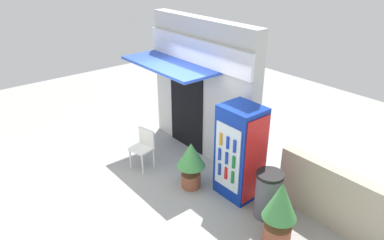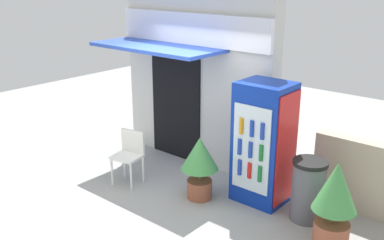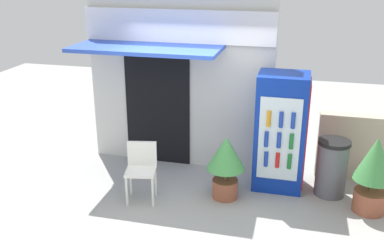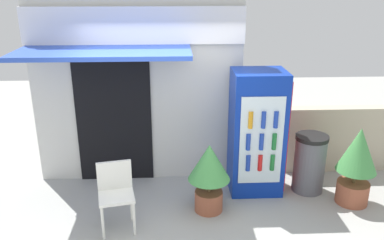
{
  "view_description": "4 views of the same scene",
  "coord_description": "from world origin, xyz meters",
  "px_view_note": "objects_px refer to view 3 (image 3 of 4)",
  "views": [
    {
      "loc": [
        5.3,
        -3.47,
        4.38
      ],
      "look_at": [
        0.37,
        0.58,
        1.38
      ],
      "focal_mm": 33.78,
      "sensor_mm": 36.0,
      "label": 1
    },
    {
      "loc": [
        4.49,
        -4.42,
        3.35
      ],
      "look_at": [
        0.4,
        0.41,
        1.24
      ],
      "focal_mm": 41.49,
      "sensor_mm": 36.0,
      "label": 2
    },
    {
      "loc": [
        1.52,
        -5.55,
        3.44
      ],
      "look_at": [
        -0.0,
        0.55,
        1.16
      ],
      "focal_mm": 41.24,
      "sensor_mm": 36.0,
      "label": 3
    },
    {
      "loc": [
        0.1,
        -4.45,
        3.12
      ],
      "look_at": [
        0.33,
        0.52,
        1.31
      ],
      "focal_mm": 37.34,
      "sensor_mm": 36.0,
      "label": 4
    }
  ],
  "objects_px": {
    "plastic_chair": "(141,166)",
    "trash_bin": "(332,167)",
    "potted_plant_curbside": "(374,170)",
    "drink_cooler": "(281,132)",
    "potted_plant_near_shop": "(226,161)"
  },
  "relations": [
    {
      "from": "plastic_chair",
      "to": "potted_plant_near_shop",
      "type": "distance_m",
      "value": 1.27
    },
    {
      "from": "potted_plant_near_shop",
      "to": "plastic_chair",
      "type": "bearing_deg",
      "value": -165.2
    },
    {
      "from": "plastic_chair",
      "to": "trash_bin",
      "type": "relative_size",
      "value": 0.99
    },
    {
      "from": "potted_plant_curbside",
      "to": "potted_plant_near_shop",
      "type": "bearing_deg",
      "value": -177.07
    },
    {
      "from": "potted_plant_near_shop",
      "to": "trash_bin",
      "type": "distance_m",
      "value": 1.65
    },
    {
      "from": "plastic_chair",
      "to": "potted_plant_curbside",
      "type": "distance_m",
      "value": 3.35
    },
    {
      "from": "potted_plant_near_shop",
      "to": "drink_cooler",
      "type": "bearing_deg",
      "value": 37.26
    },
    {
      "from": "potted_plant_near_shop",
      "to": "potted_plant_curbside",
      "type": "relative_size",
      "value": 0.86
    },
    {
      "from": "drink_cooler",
      "to": "plastic_chair",
      "type": "distance_m",
      "value": 2.22
    },
    {
      "from": "potted_plant_near_shop",
      "to": "potted_plant_curbside",
      "type": "xyz_separation_m",
      "value": [
        2.1,
        0.11,
        0.05
      ]
    },
    {
      "from": "potted_plant_near_shop",
      "to": "potted_plant_curbside",
      "type": "distance_m",
      "value": 2.1
    },
    {
      "from": "plastic_chair",
      "to": "drink_cooler",
      "type": "bearing_deg",
      "value": 24.41
    },
    {
      "from": "potted_plant_near_shop",
      "to": "potted_plant_curbside",
      "type": "bearing_deg",
      "value": 2.93
    },
    {
      "from": "potted_plant_curbside",
      "to": "trash_bin",
      "type": "relative_size",
      "value": 1.28
    },
    {
      "from": "plastic_chair",
      "to": "trash_bin",
      "type": "height_order",
      "value": "trash_bin"
    }
  ]
}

